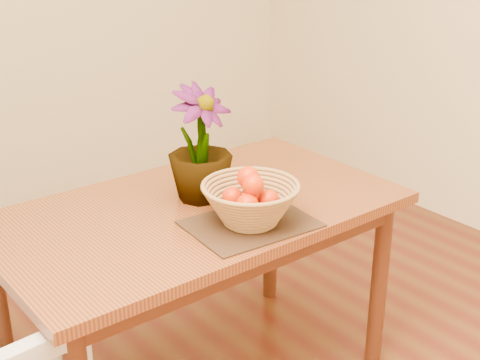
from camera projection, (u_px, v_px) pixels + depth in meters
table at (198, 229)px, 2.34m from camera, size 1.40×0.80×0.75m
placemat at (250, 224)px, 2.16m from camera, size 0.42×0.33×0.01m
wicker_basket at (250, 205)px, 2.14m from camera, size 0.32×0.32×0.13m
orange_pile at (250, 193)px, 2.12m from camera, size 0.16×0.15×0.13m
potted_plant at (200, 144)px, 2.29m from camera, size 0.26×0.26×0.40m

